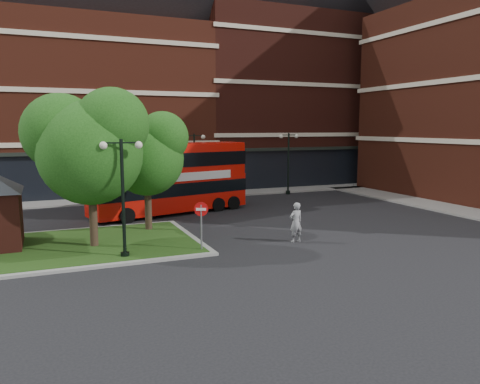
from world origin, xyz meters
name	(u,v)px	position (x,y,z in m)	size (l,w,h in m)	color
ground	(247,247)	(0.00, 0.00, 0.00)	(120.00, 120.00, 0.00)	black
pavement_far	(163,197)	(0.00, 16.50, 0.06)	(44.00, 3.00, 0.12)	slate
pavement_side	(473,213)	(16.50, 2.00, 0.06)	(3.00, 28.00, 0.12)	slate
terrace_far_left	(47,109)	(-8.00, 24.00, 7.00)	(26.00, 12.00, 14.00)	maroon
terrace_far_right	(279,102)	(14.00, 24.00, 8.00)	(18.00, 12.00, 16.00)	#471911
traffic_island	(59,248)	(-8.00, 3.00, 0.07)	(12.60, 7.60, 0.15)	gray
tree_island_west	(88,143)	(-6.60, 2.58, 4.79)	(5.40, 4.71, 7.21)	#2D2116
tree_island_east	(145,151)	(-3.58, 5.06, 4.24)	(4.46, 3.90, 6.29)	#2D2116
lamp_island	(123,192)	(-5.50, 0.20, 2.83)	(1.72, 0.36, 5.00)	black
lamp_far_left	(194,163)	(2.00, 14.50, 2.83)	(1.72, 0.36, 5.00)	black
lamp_far_right	(288,160)	(10.00, 14.50, 2.83)	(1.72, 0.36, 5.00)	black
bus	(170,173)	(-1.09, 9.72, 2.57)	(10.52, 4.82, 3.92)	red
woman	(296,222)	(2.55, 0.05, 0.96)	(0.70, 0.46, 1.92)	gray
car_silver	(170,190)	(0.45, 16.00, 0.62)	(1.46, 3.63, 1.24)	silver
car_white	(208,190)	(3.10, 14.59, 0.73)	(1.54, 4.42, 1.46)	silver
no_entry_sign	(201,217)	(-2.21, 0.01, 1.60)	(0.58, 0.30, 2.24)	slate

